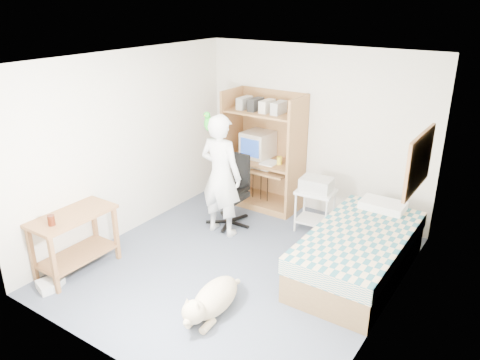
{
  "coord_description": "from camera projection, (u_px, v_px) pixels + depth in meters",
  "views": [
    {
      "loc": [
        2.84,
        -4.17,
        3.14
      ],
      "look_at": [
        -0.1,
        0.18,
        1.05
      ],
      "focal_mm": 35.0,
      "sensor_mm": 36.0,
      "label": 1
    }
  ],
  "objects": [
    {
      "name": "pencil_cup",
      "position": [
        279.0,
        160.0,
        7.02
      ],
      "size": [
        0.08,
        0.08,
        0.12
      ],
      "primitive_type": "cylinder",
      "color": "yellow",
      "rests_on": "computer_hutch"
    },
    {
      "name": "floor_box_b",
      "position": [
        53.0,
        284.0,
        5.38
      ],
      "size": [
        0.24,
        0.27,
        0.08
      ],
      "primitive_type": "cube",
      "rotation": [
        0.0,
        0.0,
        0.34
      ],
      "color": "#B2B2AD",
      "rests_on": "floor"
    },
    {
      "name": "bed",
      "position": [
        358.0,
        253.0,
        5.55
      ],
      "size": [
        1.02,
        2.02,
        0.66
      ],
      "color": "brown",
      "rests_on": "floor"
    },
    {
      "name": "floor_box_a",
      "position": [
        48.0,
        286.0,
        5.33
      ],
      "size": [
        0.3,
        0.26,
        0.1
      ],
      "primitive_type": "cube",
      "rotation": [
        0.0,
        0.0,
        -0.29
      ],
      "color": "silver",
      "rests_on": "floor"
    },
    {
      "name": "side_desk",
      "position": [
        75.0,
        234.0,
        5.56
      ],
      "size": [
        0.5,
        1.0,
        0.75
      ],
      "color": "brown",
      "rests_on": "floor"
    },
    {
      "name": "drink_glass",
      "position": [
        51.0,
        220.0,
        5.19
      ],
      "size": [
        0.08,
        0.08,
        0.12
      ],
      "primitive_type": "cylinder",
      "color": "#43170A",
      "rests_on": "side_desk"
    },
    {
      "name": "wall_right",
      "position": [
        395.0,
        208.0,
        4.46
      ],
      "size": [
        0.02,
        4.0,
        2.5
      ],
      "primitive_type": "cube",
      "color": "silver",
      "rests_on": "floor"
    },
    {
      "name": "computer_hutch",
      "position": [
        264.0,
        155.0,
        7.25
      ],
      "size": [
        1.2,
        0.63,
        1.8
      ],
      "color": "olive",
      "rests_on": "floor"
    },
    {
      "name": "keyboard",
      "position": [
        258.0,
        167.0,
        7.2
      ],
      "size": [
        0.45,
        0.16,
        0.03
      ],
      "primitive_type": "cube",
      "rotation": [
        0.0,
        0.0,
        -0.01
      ],
      "color": "beige",
      "rests_on": "computer_hutch"
    },
    {
      "name": "wall_left",
      "position": [
        129.0,
        144.0,
        6.33
      ],
      "size": [
        0.02,
        4.0,
        2.5
      ],
      "primitive_type": "cube",
      "color": "silver",
      "rests_on": "floor"
    },
    {
      "name": "floor",
      "position": [
        239.0,
        264.0,
        5.86
      ],
      "size": [
        4.0,
        4.0,
        0.0
      ],
      "primitive_type": "plane",
      "color": "#4A5365",
      "rests_on": "ground"
    },
    {
      "name": "wall_back",
      "position": [
        314.0,
        131.0,
        6.93
      ],
      "size": [
        3.6,
        0.02,
        2.5
      ],
      "primitive_type": "cube",
      "color": "silver",
      "rests_on": "floor"
    },
    {
      "name": "person",
      "position": [
        221.0,
        176.0,
        6.34
      ],
      "size": [
        0.63,
        0.42,
        1.71
      ],
      "primitive_type": "imported",
      "rotation": [
        0.0,
        0.0,
        3.15
      ],
      "color": "white",
      "rests_on": "floor"
    },
    {
      "name": "dog",
      "position": [
        212.0,
        299.0,
        4.89
      ],
      "size": [
        0.41,
        1.07,
        0.4
      ],
      "rotation": [
        0.0,
        0.0,
        0.09
      ],
      "color": "tan",
      "rests_on": "floor"
    },
    {
      "name": "ceiling",
      "position": [
        239.0,
        60.0,
        4.93
      ],
      "size": [
        3.6,
        4.0,
        0.02
      ],
      "primitive_type": "cube",
      "color": "white",
      "rests_on": "wall_back"
    },
    {
      "name": "office_chair",
      "position": [
        231.0,
        200.0,
        6.78
      ],
      "size": [
        0.58,
        0.58,
        1.03
      ],
      "rotation": [
        0.0,
        0.0,
        0.01
      ],
      "color": "black",
      "rests_on": "floor"
    },
    {
      "name": "parrot",
      "position": [
        209.0,
        122.0,
        6.2
      ],
      "size": [
        0.13,
        0.22,
        0.35
      ],
      "rotation": [
        0.0,
        0.0,
        0.01
      ],
      "color": "#169822",
      "rests_on": "person"
    },
    {
      "name": "crt_monitor",
      "position": [
        258.0,
        144.0,
        7.27
      ],
      "size": [
        0.44,
        0.47,
        0.4
      ],
      "rotation": [
        0.0,
        0.0,
        -0.05
      ],
      "color": "beige",
      "rests_on": "computer_hutch"
    },
    {
      "name": "corkboard",
      "position": [
        419.0,
        161.0,
        5.09
      ],
      "size": [
        0.04,
        0.94,
        0.66
      ],
      "color": "olive",
      "rests_on": "wall_right"
    },
    {
      "name": "printer_cart",
      "position": [
        315.0,
        204.0,
        6.57
      ],
      "size": [
        0.55,
        0.46,
        0.61
      ],
      "rotation": [
        0.0,
        0.0,
        0.1
      ],
      "color": "silver",
      "rests_on": "floor"
    },
    {
      "name": "printer",
      "position": [
        316.0,
        184.0,
        6.46
      ],
      "size": [
        0.45,
        0.36,
        0.18
      ],
      "primitive_type": "cube",
      "rotation": [
        0.0,
        0.0,
        0.1
      ],
      "color": "#B4B4AF",
      "rests_on": "printer_cart"
    }
  ]
}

